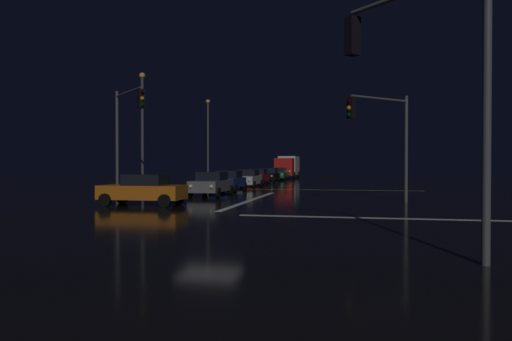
{
  "coord_description": "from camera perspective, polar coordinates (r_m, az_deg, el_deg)",
  "views": [
    {
      "loc": [
        5.99,
        -19.57,
        2.13
      ],
      "look_at": [
        -0.48,
        11.81,
        1.65
      ],
      "focal_mm": 34.62,
      "sensor_mm": 36.0,
      "label": 1
    }
  ],
  "objects": [
    {
      "name": "streetlamp_left_near",
      "position": [
        36.83,
        -12.99,
        5.35
      ],
      "size": [
        0.44,
        0.44,
        8.69
      ],
      "color": "#424247",
      "rests_on": "ground"
    },
    {
      "name": "sedan_orange_crossing",
      "position": [
        25.42,
        -12.91,
        -2.16
      ],
      "size": [
        4.33,
        2.02,
        1.57
      ],
      "color": "#C66014",
      "rests_on": "ground"
    },
    {
      "name": "sedan_silver",
      "position": [
        42.87,
        -0.99,
        -0.91
      ],
      "size": [
        2.02,
        4.33,
        1.57
      ],
      "color": "#B7B7BC",
      "rests_on": "ground"
    },
    {
      "name": "traffic_signal_se",
      "position": [
        12.44,
        18.57,
        11.69
      ],
      "size": [
        3.09,
        3.09,
        6.52
      ],
      "color": "#4C4C51",
      "rests_on": "ground"
    },
    {
      "name": "streetlamp_left_far",
      "position": [
        51.78,
        -5.57,
        4.11
      ],
      "size": [
        0.44,
        0.44,
        8.77
      ],
      "color": "#424247",
      "rests_on": "ground"
    },
    {
      "name": "sedan_gray",
      "position": [
        31.87,
        -5.19,
        -1.53
      ],
      "size": [
        2.02,
        4.33,
        1.57
      ],
      "color": "slate",
      "rests_on": "ground"
    },
    {
      "name": "traffic_signal_ne",
      "position": [
        26.98,
        14.47,
        4.87
      ],
      "size": [
        3.25,
        3.25,
        5.82
      ],
      "color": "#4C4C51",
      "rests_on": "ground"
    },
    {
      "name": "centre_line_ns",
      "position": [
        39.89,
        2.99,
        -2.2
      ],
      "size": [
        22.0,
        0.15,
        0.01
      ],
      "color": "yellow",
      "rests_on": "ground"
    },
    {
      "name": "sedan_blue",
      "position": [
        37.22,
        -3.19,
        -1.19
      ],
      "size": [
        2.02,
        4.33,
        1.57
      ],
      "color": "navy",
      "rests_on": "ground"
    },
    {
      "name": "ground",
      "position": [
        20.58,
        -5.36,
        -5.22
      ],
      "size": [
        120.0,
        120.0,
        0.1
      ],
      "primitive_type": "cube",
      "color": "black"
    },
    {
      "name": "stop_line_north",
      "position": [
        28.5,
        -0.52,
        -3.42
      ],
      "size": [
        0.35,
        14.05,
        0.01
      ],
      "color": "white",
      "rests_on": "ground"
    },
    {
      "name": "traffic_signal_nw",
      "position": [
        30.16,
        -14.74,
        5.4
      ],
      "size": [
        3.31,
        3.31,
        6.58
      ],
      "color": "#4C4C51",
      "rests_on": "ground"
    },
    {
      "name": "sedan_green",
      "position": [
        62.02,
        2.71,
        -0.37
      ],
      "size": [
        2.02,
        4.33,
        1.57
      ],
      "color": "#14512D",
      "rests_on": "ground"
    },
    {
      "name": "sedan_black",
      "position": [
        55.51,
        1.53,
        -0.51
      ],
      "size": [
        2.02,
        4.33,
        1.57
      ],
      "color": "black",
      "rests_on": "ground"
    },
    {
      "name": "crosswalk_bar_east",
      "position": [
        19.83,
        18.37,
        -5.34
      ],
      "size": [
        14.05,
        0.4,
        0.01
      ],
      "color": "white",
      "rests_on": "ground"
    },
    {
      "name": "sedan_red",
      "position": [
        49.31,
        0.15,
        -0.68
      ],
      "size": [
        2.02,
        4.33,
        1.57
      ],
      "color": "maroon",
      "rests_on": "ground"
    },
    {
      "name": "box_truck",
      "position": [
        68.5,
        3.69,
        0.51
      ],
      "size": [
        2.68,
        8.28,
        3.08
      ],
      "color": "red",
      "rests_on": "ground"
    }
  ]
}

